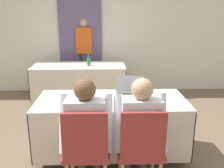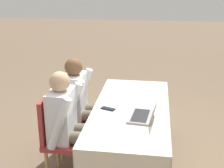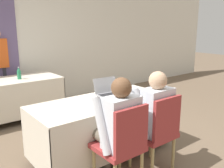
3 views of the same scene
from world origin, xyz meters
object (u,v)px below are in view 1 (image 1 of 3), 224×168
Objects in this scene: laptop at (129,92)px; person_checkered_shirt at (87,127)px; cell_phone at (119,106)px; person_white_shirt at (140,127)px; chair_near_right at (141,147)px; water_bottle at (89,61)px; chair_near_left at (86,148)px; person_red_shirt at (84,50)px.

person_checkered_shirt is at bearing -117.16° from laptop.
person_white_shirt reaches higher than cell_phone.
water_bottle is at bearing -76.27° from chair_near_right.
chair_near_left is (-0.33, -0.46, -0.23)m from cell_phone.
chair_near_right is 0.57× the size of person_red_shirt.
cell_phone is 0.14× the size of person_checkered_shirt.
chair_near_right is at bearing -48.43° from cell_phone.
chair_near_left is 1.00× the size of chair_near_right.
cell_phone is 0.18× the size of chair_near_right.
water_bottle is at bearing -87.26° from chair_near_left.
cell_phone is at bearing -77.60° from person_red_shirt.
chair_near_left is (-0.48, -0.85, -0.27)m from laptop.
water_bottle is 2.59m from person_white_shirt.
person_checkered_shirt is 3.27m from person_red_shirt.
person_checkered_shirt reaches higher than chair_near_left.
chair_near_left is at bearing -105.32° from cell_phone.
chair_near_left is at bearing -113.85° from laptop.
laptop reaches higher than water_bottle.
chair_near_right is at bearing -76.17° from person_red_shirt.
person_white_shirt is at bearing -75.77° from person_red_shirt.
chair_near_left is (0.13, -2.61, -0.32)m from water_bottle.
person_red_shirt is (-0.26, 3.25, 0.25)m from person_checkered_shirt.
cell_phone is at bearing -78.01° from water_bottle.
water_bottle is 0.18× the size of person_white_shirt.
laptop is 0.23× the size of person_red_shirt.
person_checkered_shirt is at bearing -90.00° from chair_near_left.
person_checkered_shirt reaches higher than chair_near_right.
chair_near_right is at bearing 168.59° from person_checkered_shirt.
laptop is at bearing -87.56° from person_white_shirt.
person_checkered_shirt is 1.00× the size of person_white_shirt.
person_checkered_shirt reaches higher than cell_phone.
person_red_shirt is at bearing -85.48° from person_checkered_shirt.
person_checkered_shirt reaches higher than laptop.
water_bottle is at bearing -75.72° from person_white_shirt.
water_bottle is at bearing 114.76° from laptop.
chair_near_right is at bearing -180.00° from chair_near_left.
person_white_shirt is (0.18, -0.36, -0.07)m from cell_phone.
chair_near_left is 0.78× the size of person_white_shirt.
person_red_shirt reaches higher than person_white_shirt.
person_red_shirt reaches higher than person_checkered_shirt.
water_bottle is at bearing -79.07° from person_red_shirt.
water_bottle is 2.51m from person_checkered_shirt.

